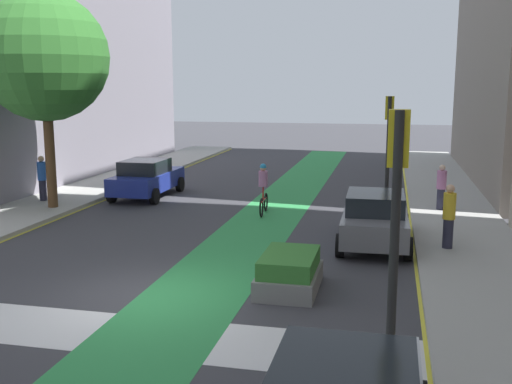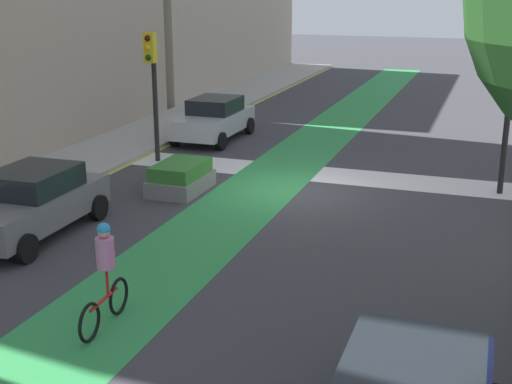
{
  "view_description": "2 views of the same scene",
  "coord_description": "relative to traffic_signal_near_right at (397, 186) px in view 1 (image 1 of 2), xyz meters",
  "views": [
    {
      "loc": [
        5.2,
        -11.88,
        4.63
      ],
      "look_at": [
        1.4,
        5.1,
        1.5
      ],
      "focal_mm": 42.31,
      "sensor_mm": 36.0,
      "label": 1
    },
    {
      "loc": [
        -5.2,
        18.28,
        5.72
      ],
      "look_at": [
        -0.07,
        3.62,
        1.01
      ],
      "focal_mm": 48.58,
      "sensor_mm": 36.0,
      "label": 2
    }
  ],
  "objects": [
    {
      "name": "street_tree_near",
      "position": [
        -12.22,
        9.51,
        2.6
      ],
      "size": [
        4.57,
        4.57,
        7.71
      ],
      "color": "brown",
      "rests_on": "sidewalk_left"
    },
    {
      "name": "pedestrian_sidewalk_right_a",
      "position": [
        1.52,
        6.79,
        -1.89
      ],
      "size": [
        0.34,
        0.34,
        1.78
      ],
      "color": "#262638",
      "rests_on": "sidewalk_right"
    },
    {
      "name": "pedestrian_sidewalk_left_a",
      "position": [
        -13.27,
        10.58,
        -1.92
      ],
      "size": [
        0.34,
        0.34,
        1.74
      ],
      "color": "#262638",
      "rests_on": "sidewalk_left"
    },
    {
      "name": "traffic_signal_near_right",
      "position": [
        0.0,
        0.0,
        0.0
      ],
      "size": [
        0.35,
        0.52,
        4.22
      ],
      "color": "black",
      "rests_on": "ground_plane"
    },
    {
      "name": "sidewalk_right",
      "position": [
        2.17,
        1.74,
        -2.88
      ],
      "size": [
        3.0,
        60.0,
        0.15
      ],
      "primitive_type": "cube",
      "color": "#9E9E99",
      "rests_on": "ground_plane"
    },
    {
      "name": "bike_lane_paint",
      "position": [
        -4.26,
        1.74,
        -2.96
      ],
      "size": [
        2.4,
        60.0,
        0.01
      ],
      "primitive_type": "cube",
      "color": "#2D8C47",
      "rests_on": "ground_plane"
    },
    {
      "name": "car_grey_right_far",
      "position": [
        -0.48,
        7.21,
        -2.16
      ],
      "size": [
        2.08,
        4.23,
        1.57
      ],
      "color": "slate",
      "rests_on": "ground_plane"
    },
    {
      "name": "car_blue_left_far",
      "position": [
        -9.92,
        12.9,
        -2.16
      ],
      "size": [
        2.03,
        4.2,
        1.57
      ],
      "color": "navy",
      "rests_on": "ground_plane"
    },
    {
      "name": "curb_stripe_right",
      "position": [
        0.67,
        1.74,
        -2.95
      ],
      "size": [
        0.16,
        60.0,
        0.01
      ],
      "primitive_type": "cube",
      "color": "yellow",
      "rests_on": "ground_plane"
    },
    {
      "name": "cyclist_in_lane",
      "position": [
        -4.5,
        10.58,
        -1.99
      ],
      "size": [
        0.32,
        1.73,
        1.86
      ],
      "color": "black",
      "rests_on": "ground_plane"
    },
    {
      "name": "traffic_signal_far_right",
      "position": [
        -0.21,
        15.1,
        -0.05
      ],
      "size": [
        0.35,
        0.52,
        4.14
      ],
      "color": "black",
      "rests_on": "ground_plane"
    },
    {
      "name": "crosswalk_band",
      "position": [
        -5.33,
        -0.26,
        -2.96
      ],
      "size": [
        12.0,
        1.8,
        0.01
      ],
      "primitive_type": "cube",
      "color": "silver",
      "rests_on": "ground_plane"
    },
    {
      "name": "pedestrian_sidewalk_right_b",
      "position": [
        1.72,
        12.18,
        -1.98
      ],
      "size": [
        0.34,
        0.34,
        1.63
      ],
      "color": "#262638",
      "rests_on": "sidewalk_right"
    },
    {
      "name": "median_planter",
      "position": [
        -2.26,
        2.85,
        -2.56
      ],
      "size": [
        1.32,
        2.07,
        0.85
      ],
      "color": "slate",
      "rests_on": "ground_plane"
    },
    {
      "name": "ground_plane",
      "position": [
        -5.33,
        1.74,
        -2.96
      ],
      "size": [
        120.0,
        120.0,
        0.0
      ],
      "primitive_type": "plane",
      "color": "#38383D"
    }
  ]
}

